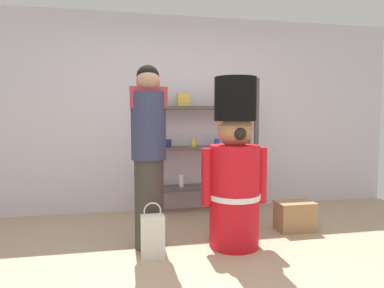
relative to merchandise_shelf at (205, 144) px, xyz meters
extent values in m
plane|color=tan|center=(-0.41, -1.98, -0.90)|extent=(6.40, 6.40, 0.00)
cube|color=silver|center=(-0.41, 0.22, 0.40)|extent=(6.40, 0.12, 2.60)
cube|color=#4C4742|center=(-0.66, -0.15, -0.02)|extent=(0.05, 0.05, 1.77)
cube|color=#4C4742|center=(0.66, -0.15, -0.02)|extent=(0.05, 0.05, 1.77)
cube|color=#4C4742|center=(-0.66, 0.15, -0.02)|extent=(0.05, 0.05, 1.77)
cube|color=#4C4742|center=(0.66, 0.15, -0.02)|extent=(0.05, 0.05, 1.77)
cube|color=#4C4742|center=(0.00, 0.00, -0.59)|extent=(1.32, 0.30, 0.04)
cube|color=#4C4742|center=(0.00, 0.00, -0.06)|extent=(1.32, 0.30, 0.04)
cube|color=#4C4742|center=(0.00, 0.00, 0.47)|extent=(1.32, 0.30, 0.04)
cylinder|color=navy|center=(-0.50, -0.03, 0.02)|extent=(0.07, 0.07, 0.10)
cylinder|color=yellow|center=(-0.17, -0.02, 0.01)|extent=(0.07, 0.07, 0.09)
cylinder|color=blue|center=(0.16, 0.01, 0.01)|extent=(0.07, 0.07, 0.10)
cylinder|color=green|center=(0.49, -0.04, 0.02)|extent=(0.10, 0.10, 0.10)
cylinder|color=silver|center=(-0.33, -0.03, -0.48)|extent=(0.06, 0.06, 0.16)
cylinder|color=#B27226|center=(0.33, 0.02, -0.48)|extent=(0.06, 0.06, 0.16)
cube|color=gold|center=(-0.30, 0.00, 0.58)|extent=(0.16, 0.12, 0.16)
cube|color=#B21E2D|center=(0.29, 0.00, 0.57)|extent=(0.15, 0.12, 0.16)
cylinder|color=red|center=(-0.03, -1.30, -0.41)|extent=(0.48, 0.48, 0.99)
cylinder|color=white|center=(-0.03, -1.30, -0.41)|extent=(0.50, 0.50, 0.05)
sphere|color=#A6714E|center=(-0.03, -1.30, 0.22)|extent=(0.33, 0.33, 0.33)
sphere|color=#A6714E|center=(-0.17, -1.30, 0.33)|extent=(0.12, 0.12, 0.12)
sphere|color=#A6714E|center=(0.12, -1.30, 0.33)|extent=(0.12, 0.12, 0.12)
cylinder|color=black|center=(-0.03, -1.30, 0.52)|extent=(0.40, 0.40, 0.41)
cylinder|color=red|center=(-0.30, -1.30, -0.21)|extent=(0.11, 0.11, 0.54)
cylinder|color=red|center=(0.25, -1.30, -0.21)|extent=(0.11, 0.11, 0.54)
sphere|color=black|center=(-0.03, -1.45, 0.20)|extent=(0.12, 0.12, 0.12)
cylinder|color=#38332D|center=(-0.83, -1.18, -0.47)|extent=(0.28, 0.28, 0.86)
cylinder|color=#2D3351|center=(-0.83, -1.18, 0.27)|extent=(0.33, 0.33, 0.63)
sphere|color=#A37556|center=(-0.83, -1.18, 0.68)|extent=(0.22, 0.22, 0.22)
cube|color=#993338|center=(-0.83, -1.24, 0.53)|extent=(0.34, 0.04, 0.20)
sphere|color=black|center=(-0.83, -1.16, 0.73)|extent=(0.21, 0.21, 0.21)
cube|color=silver|center=(-0.83, -1.43, -0.71)|extent=(0.21, 0.13, 0.39)
torus|color=silver|center=(-0.83, -1.43, -0.48)|extent=(0.16, 0.01, 0.16)
cube|color=#9E7A51|center=(0.78, -0.99, -0.75)|extent=(0.40, 0.26, 0.30)
cube|color=#9E7A51|center=(0.78, -0.99, -0.59)|extent=(0.41, 0.27, 0.02)
camera|label=1|loc=(-1.06, -4.40, 0.35)|focal=31.88mm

